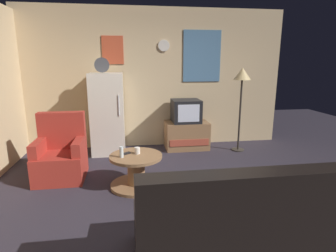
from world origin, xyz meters
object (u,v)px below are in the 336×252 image
standing_lamp (242,80)px  couch (236,228)px  tv_stand (187,135)px  coffee_table (136,171)px  armchair (61,156)px  crt_tv (186,111)px  wine_glass (122,152)px  fridge (108,114)px  remote_control (125,154)px  mug_ceramic_white (137,151)px

standing_lamp → couch: standing_lamp is taller
tv_stand → coffee_table: (-1.06, -1.60, -0.04)m
armchair → crt_tv: bearing=27.9°
armchair → tv_stand: bearing=27.7°
crt_tv → wine_glass: bearing=-126.3°
fridge → armchair: bearing=-119.9°
coffee_table → remote_control: remote_control is taller
coffee_table → fridge: bearing=106.5°
crt_tv → standing_lamp: (1.00, -0.28, 0.60)m
tv_stand → crt_tv: bearing=-177.3°
crt_tv → standing_lamp: 1.19m
tv_stand → remote_control: (-1.20, -1.55, 0.20)m
standing_lamp → fridge: bearing=174.5°
fridge → wine_glass: size_ratio=11.80×
coffee_table → armchair: (-1.09, 0.47, 0.11)m
coffee_table → mug_ceramic_white: (0.02, 0.06, 0.27)m
fridge → wine_glass: (0.28, -1.63, -0.22)m
crt_tv → mug_ceramic_white: size_ratio=6.00×
standing_lamp → coffee_table: (-2.03, -1.32, -1.13)m
standing_lamp → remote_control: standing_lamp is taller
standing_lamp → tv_stand: bearing=164.1°
fridge → crt_tv: 1.50m
fridge → remote_control: size_ratio=11.80×
standing_lamp → coffee_table: bearing=-146.9°
standing_lamp → wine_glass: (-2.22, -1.39, -0.83)m
standing_lamp → armchair: 3.39m
crt_tv → fridge: bearing=-178.7°
coffee_table → armchair: bearing=156.5°
tv_stand → remote_control: tv_stand is taller
armchair → couch: size_ratio=0.56×
remote_control → couch: 1.91m
mug_ceramic_white → remote_control: bearing=-177.4°
armchair → fridge: bearing=60.1°
wine_glass → armchair: bearing=149.0°
standing_lamp → coffee_table: size_ratio=2.21×
wine_glass → fridge: bearing=99.6°
coffee_table → couch: 1.79m
wine_glass → armchair: 1.07m
crt_tv → coffee_table: size_ratio=0.75×
couch → crt_tv: bearing=85.6°
tv_stand → couch: (-0.27, -3.21, 0.04)m
armchair → couch: armchair is taller
tv_stand → armchair: bearing=-152.3°
fridge → tv_stand: size_ratio=2.11×
tv_stand → armchair: size_ratio=0.87×
remote_control → crt_tv: bearing=20.0°
armchair → wine_glass: bearing=-31.0°
coffee_table → couch: couch is taller
coffee_table → mug_ceramic_white: 0.28m
wine_glass → remote_control: size_ratio=1.00×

